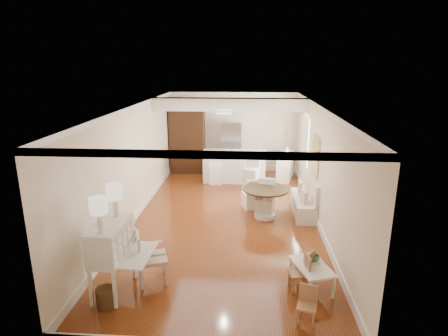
# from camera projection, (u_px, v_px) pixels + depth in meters

# --- Properties ---
(room) EXTENTS (9.00, 9.04, 2.82)m
(room) POSITION_uv_depth(u_px,v_px,m) (228.00, 139.00, 9.16)
(room) COLOR brown
(room) RESTS_ON ground
(secretary_bureau) EXTENTS (1.02, 1.04, 1.26)m
(secretary_bureau) POSITION_uv_depth(u_px,v_px,m) (112.00, 258.00, 6.25)
(secretary_bureau) COLOR white
(secretary_bureau) RESTS_ON ground
(gustavian_armchair) EXTENTS (0.70, 0.70, 0.95)m
(gustavian_armchair) POSITION_uv_depth(u_px,v_px,m) (152.00, 257.00, 6.59)
(gustavian_armchair) COLOR silver
(gustavian_armchair) RESTS_ON ground
(wicker_basket) EXTENTS (0.36, 0.36, 0.31)m
(wicker_basket) POSITION_uv_depth(u_px,v_px,m) (106.00, 297.00, 5.99)
(wicker_basket) COLOR #523719
(wicker_basket) RESTS_ON ground
(kids_table) EXTENTS (0.75, 0.97, 0.43)m
(kids_table) POSITION_uv_depth(u_px,v_px,m) (311.00, 276.00, 6.48)
(kids_table) COLOR silver
(kids_table) RESTS_ON ground
(kids_chair_a) EXTENTS (0.37, 0.37, 0.66)m
(kids_chair_a) POSITION_uv_depth(u_px,v_px,m) (299.00, 272.00, 6.38)
(kids_chair_a) COLOR #A5744B
(kids_chair_a) RESTS_ON ground
(kids_chair_b) EXTENTS (0.43, 0.43, 0.64)m
(kids_chair_b) POSITION_uv_depth(u_px,v_px,m) (303.00, 266.00, 6.58)
(kids_chair_b) COLOR #966444
(kids_chair_b) RESTS_ON ground
(kids_chair_c) EXTENTS (0.35, 0.35, 0.59)m
(kids_chair_c) POSITION_uv_depth(u_px,v_px,m) (307.00, 306.00, 5.57)
(kids_chair_c) COLOR #B67C52
(kids_chair_c) RESTS_ON ground
(banquette) EXTENTS (0.52, 1.60, 0.98)m
(banquette) POSITION_uv_depth(u_px,v_px,m) (304.00, 196.00, 9.61)
(banquette) COLOR silver
(banquette) RESTS_ON ground
(dining_table) EXTENTS (1.39, 1.39, 0.77)m
(dining_table) POSITION_uv_depth(u_px,v_px,m) (265.00, 203.00, 9.38)
(dining_table) COLOR #3F2914
(dining_table) RESTS_ON ground
(slip_chair_near) EXTENTS (0.54, 0.55, 0.93)m
(slip_chair_near) POSITION_uv_depth(u_px,v_px,m) (265.00, 198.00, 9.51)
(slip_chair_near) COLOR white
(slip_chair_near) RESTS_ON ground
(slip_chair_far) EXTENTS (0.52, 0.53, 0.84)m
(slip_chair_far) POSITION_uv_depth(u_px,v_px,m) (251.00, 193.00, 10.02)
(slip_chair_far) COLOR white
(slip_chair_far) RESTS_ON ground
(breakfast_counter) EXTENTS (2.05, 0.65, 1.03)m
(breakfast_counter) POSITION_uv_depth(u_px,v_px,m) (234.00, 166.00, 12.22)
(breakfast_counter) COLOR white
(breakfast_counter) RESTS_ON ground
(bar_stool_left) EXTENTS (0.48, 0.48, 1.05)m
(bar_stool_left) POSITION_uv_depth(u_px,v_px,m) (215.00, 168.00, 12.03)
(bar_stool_left) COLOR white
(bar_stool_left) RESTS_ON ground
(bar_stool_right) EXTENTS (0.53, 0.53, 1.04)m
(bar_stool_right) POSITION_uv_depth(u_px,v_px,m) (251.00, 173.00, 11.52)
(bar_stool_right) COLOR silver
(bar_stool_right) RESTS_ON ground
(pantry_cabinet) EXTENTS (1.20, 0.60, 2.30)m
(pantry_cabinet) POSITION_uv_depth(u_px,v_px,m) (188.00, 140.00, 13.19)
(pantry_cabinet) COLOR #381E11
(pantry_cabinet) RESTS_ON ground
(fridge) EXTENTS (0.75, 0.65, 1.80)m
(fridge) POSITION_uv_depth(u_px,v_px,m) (241.00, 148.00, 13.11)
(fridge) COLOR silver
(fridge) RESTS_ON ground
(sideboard) EXTENTS (0.66, 1.04, 0.92)m
(sideboard) POSITION_uv_depth(u_px,v_px,m) (285.00, 166.00, 12.44)
(sideboard) COLOR white
(sideboard) RESTS_ON ground
(pencil_cup) EXTENTS (0.15, 0.15, 0.11)m
(pencil_cup) POSITION_uv_depth(u_px,v_px,m) (316.00, 258.00, 6.56)
(pencil_cup) COLOR #60A463
(pencil_cup) RESTS_ON kids_table
(branch_vase) EXTENTS (0.25, 0.25, 0.21)m
(branch_vase) POSITION_uv_depth(u_px,v_px,m) (287.00, 150.00, 12.30)
(branch_vase) COLOR white
(branch_vase) RESTS_ON sideboard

